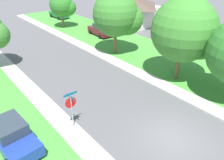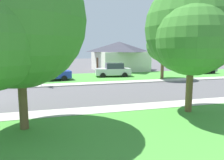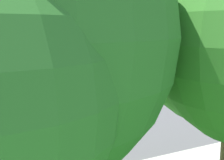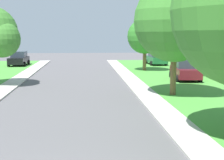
{
  "view_description": "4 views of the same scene",
  "coord_description": "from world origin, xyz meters",
  "px_view_note": "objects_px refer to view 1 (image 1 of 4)",
  "views": [
    {
      "loc": [
        -9.64,
        -5.49,
        9.97
      ],
      "look_at": [
        0.23,
        6.33,
        1.4
      ],
      "focal_mm": 35.39,
      "sensor_mm": 36.0,
      "label": 1
    },
    {
      "loc": [
        16.26,
        5.91,
        3.52
      ],
      "look_at": [
        2.36,
        9.75,
        1.4
      ],
      "focal_mm": 34.49,
      "sensor_mm": 36.0,
      "label": 2
    },
    {
      "loc": [
        11.7,
        -1.11,
        4.25
      ],
      "look_at": [
        -2.89,
        6.28,
        1.4
      ],
      "focal_mm": 49.28,
      "sensor_mm": 36.0,
      "label": 3
    },
    {
      "loc": [
        0.87,
        -6.56,
        3.83
      ],
      "look_at": [
        2.29,
        10.5,
        1.4
      ],
      "focal_mm": 52.32,
      "sensor_mm": 36.0,
      "label": 4
    }
  ],
  "objects_px": {
    "tree_sidewalk_mid": "(118,15)",
    "stop_sign_far_corner": "(71,105)",
    "car_maroon_far_down_street": "(100,30)",
    "tree_sidewalk_far": "(188,32)",
    "tree_sidewalk_near": "(63,6)",
    "car_green_kerbside_mid": "(59,13)",
    "car_blue_behind_trees": "(12,135)",
    "house_right_setback": "(129,10)"
  },
  "relations": [
    {
      "from": "car_blue_behind_trees",
      "to": "house_right_setback",
      "type": "distance_m",
      "value": 28.73
    },
    {
      "from": "stop_sign_far_corner",
      "to": "tree_sidewalk_far",
      "type": "relative_size",
      "value": 0.37
    },
    {
      "from": "stop_sign_far_corner",
      "to": "tree_sidewalk_mid",
      "type": "height_order",
      "value": "tree_sidewalk_mid"
    },
    {
      "from": "car_maroon_far_down_street",
      "to": "tree_sidewalk_far",
      "type": "xyz_separation_m",
      "value": [
        -2.14,
        -15.13,
        3.6
      ]
    },
    {
      "from": "car_blue_behind_trees",
      "to": "tree_sidewalk_far",
      "type": "relative_size",
      "value": 0.59
    },
    {
      "from": "car_blue_behind_trees",
      "to": "tree_sidewalk_mid",
      "type": "xyz_separation_m",
      "value": [
        14.5,
        7.12,
        3.55
      ]
    },
    {
      "from": "stop_sign_far_corner",
      "to": "house_right_setback",
      "type": "distance_m",
      "value": 26.29
    },
    {
      "from": "tree_sidewalk_far",
      "to": "tree_sidewalk_near",
      "type": "xyz_separation_m",
      "value": [
        0.25,
        22.11,
        -1.0
      ]
    },
    {
      "from": "tree_sidewalk_near",
      "to": "house_right_setback",
      "type": "height_order",
      "value": "tree_sidewalk_near"
    },
    {
      "from": "tree_sidewalk_mid",
      "to": "stop_sign_far_corner",
      "type": "bearing_deg",
      "value": -143.86
    },
    {
      "from": "tree_sidewalk_far",
      "to": "tree_sidewalk_mid",
      "type": "relative_size",
      "value": 1.05
    },
    {
      "from": "car_blue_behind_trees",
      "to": "tree_sidewalk_mid",
      "type": "distance_m",
      "value": 16.54
    },
    {
      "from": "stop_sign_far_corner",
      "to": "car_green_kerbside_mid",
      "type": "xyz_separation_m",
      "value": [
        13.95,
        28.06,
        -1.01
      ]
    },
    {
      "from": "car_blue_behind_trees",
      "to": "stop_sign_far_corner",
      "type": "bearing_deg",
      "value": -13.7
    },
    {
      "from": "car_blue_behind_trees",
      "to": "house_right_setback",
      "type": "relative_size",
      "value": 0.48
    },
    {
      "from": "car_green_kerbside_mid",
      "to": "car_maroon_far_down_street",
      "type": "relative_size",
      "value": 0.99
    },
    {
      "from": "tree_sidewalk_near",
      "to": "tree_sidewalk_far",
      "type": "bearing_deg",
      "value": -90.64
    },
    {
      "from": "tree_sidewalk_mid",
      "to": "tree_sidewalk_far",
      "type": "bearing_deg",
      "value": -87.36
    },
    {
      "from": "stop_sign_far_corner",
      "to": "tree_sidewalk_mid",
      "type": "distance_m",
      "value": 13.78
    },
    {
      "from": "car_blue_behind_trees",
      "to": "tree_sidewalk_mid",
      "type": "relative_size",
      "value": 0.62
    },
    {
      "from": "stop_sign_far_corner",
      "to": "tree_sidewalk_near",
      "type": "xyz_separation_m",
      "value": [
        11.57,
        21.69,
        1.58
      ]
    },
    {
      "from": "stop_sign_far_corner",
      "to": "house_right_setback",
      "type": "relative_size",
      "value": 0.3
    },
    {
      "from": "stop_sign_far_corner",
      "to": "tree_sidewalk_mid",
      "type": "relative_size",
      "value": 0.39
    },
    {
      "from": "tree_sidewalk_near",
      "to": "car_blue_behind_trees",
      "type": "bearing_deg",
      "value": -126.03
    },
    {
      "from": "tree_sidewalk_mid",
      "to": "house_right_setback",
      "type": "height_order",
      "value": "tree_sidewalk_mid"
    },
    {
      "from": "tree_sidewalk_near",
      "to": "stop_sign_far_corner",
      "type": "bearing_deg",
      "value": -118.08
    },
    {
      "from": "house_right_setback",
      "to": "car_green_kerbside_mid",
      "type": "bearing_deg",
      "value": 119.55
    },
    {
      "from": "car_blue_behind_trees",
      "to": "tree_sidewalk_far",
      "type": "xyz_separation_m",
      "value": [
        14.89,
        -1.3,
        3.6
      ]
    },
    {
      "from": "car_blue_behind_trees",
      "to": "car_green_kerbside_mid",
      "type": "bearing_deg",
      "value": 57.2
    },
    {
      "from": "tree_sidewalk_far",
      "to": "tree_sidewalk_mid",
      "type": "bearing_deg",
      "value": 92.64
    },
    {
      "from": "stop_sign_far_corner",
      "to": "tree_sidewalk_near",
      "type": "distance_m",
      "value": 24.63
    },
    {
      "from": "car_green_kerbside_mid",
      "to": "tree_sidewalk_near",
      "type": "height_order",
      "value": "tree_sidewalk_near"
    },
    {
      "from": "car_green_kerbside_mid",
      "to": "tree_sidewalk_mid",
      "type": "bearing_deg",
      "value": -98.55
    },
    {
      "from": "stop_sign_far_corner",
      "to": "car_green_kerbside_mid",
      "type": "relative_size",
      "value": 0.63
    },
    {
      "from": "car_maroon_far_down_street",
      "to": "tree_sidewalk_far",
      "type": "relative_size",
      "value": 0.6
    },
    {
      "from": "car_maroon_far_down_street",
      "to": "tree_sidewalk_mid",
      "type": "distance_m",
      "value": 8.01
    },
    {
      "from": "car_blue_behind_trees",
      "to": "tree_sidewalk_near",
      "type": "relative_size",
      "value": 0.82
    },
    {
      "from": "car_maroon_far_down_street",
      "to": "tree_sidewalk_far",
      "type": "distance_m",
      "value": 15.7
    },
    {
      "from": "tree_sidewalk_near",
      "to": "car_green_kerbside_mid",
      "type": "bearing_deg",
      "value": 69.5
    },
    {
      "from": "stop_sign_far_corner",
      "to": "car_maroon_far_down_street",
      "type": "distance_m",
      "value": 19.96
    },
    {
      "from": "tree_sidewalk_far",
      "to": "car_green_kerbside_mid",
      "type": "bearing_deg",
      "value": 84.72
    },
    {
      "from": "car_maroon_far_down_street",
      "to": "tree_sidewalk_mid",
      "type": "bearing_deg",
      "value": -110.61
    }
  ]
}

